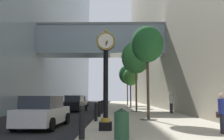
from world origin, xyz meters
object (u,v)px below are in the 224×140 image
at_px(bollard_fifth, 102,107).
at_px(car_grey_mid, 82,101).
at_px(pedestrian_by_clock, 171,102).
at_px(car_black_far, 75,104).
at_px(bollard_nearest, 82,122).
at_px(street_tree_mid_near, 136,58).
at_px(bollard_fourth, 99,109).
at_px(pedestrian_walking, 223,112).
at_px(car_silver_trailing, 51,104).
at_px(street_clock, 106,73).
at_px(street_tree_near, 147,45).
at_px(bollard_third, 96,111).
at_px(trash_bin, 122,123).
at_px(car_white_near, 43,112).
at_px(bollard_sixth, 103,106).
at_px(street_tree_far, 127,75).
at_px(street_tree_mid_far, 131,77).

xyz_separation_m(bollard_fifth, car_grey_mid, (-4.40, 17.91, 0.08)).
relative_size(bollard_fifth, pedestrian_by_clock, 0.62).
bearing_deg(car_black_far, bollard_nearest, -79.01).
distance_m(street_tree_mid_near, pedestrian_by_clock, 5.79).
bearing_deg(bollard_fourth, car_black_far, 111.59).
bearing_deg(pedestrian_walking, car_silver_trailing, 126.63).
distance_m(street_tree_mid_near, car_grey_mid, 17.27).
bearing_deg(pedestrian_walking, car_black_far, 119.38).
relative_size(street_clock, car_grey_mid, 1.00).
xyz_separation_m(bollard_fourth, street_tree_near, (3.25, -1.95, 4.23)).
distance_m(bollard_third, street_tree_mid_near, 10.53).
xyz_separation_m(street_tree_mid_near, car_silver_trailing, (-8.97, 1.80, -4.73)).
xyz_separation_m(street_clock, trash_bin, (0.64, -2.02, -1.94)).
distance_m(trash_bin, pedestrian_by_clock, 12.78).
height_order(street_tree_near, car_grey_mid, street_tree_near).
bearing_deg(street_tree_near, car_white_near, -156.20).
xyz_separation_m(bollard_sixth, car_black_far, (-3.22, 2.52, 0.10)).
relative_size(trash_bin, car_silver_trailing, 0.23).
xyz_separation_m(bollard_sixth, car_white_near, (-2.60, -10.16, 0.06)).
bearing_deg(bollard_nearest, car_black_far, 100.99).
bearing_deg(street_tree_near, pedestrian_walking, -67.60).
distance_m(street_tree_mid_near, pedestrian_walking, 14.11).
relative_size(bollard_third, bollard_fourth, 1.00).
bearing_deg(street_tree_mid_near, street_clock, -101.59).
xyz_separation_m(bollard_nearest, pedestrian_by_clock, (6.06, 11.96, 0.38)).
bearing_deg(bollard_fourth, pedestrian_walking, -53.04).
relative_size(car_grey_mid, car_silver_trailing, 0.96).
bearing_deg(street_clock, car_silver_trailing, 114.52).
distance_m(bollard_sixth, pedestrian_by_clock, 6.43).
height_order(bollard_nearest, street_tree_mid_near, street_tree_mid_near).
height_order(bollard_third, bollard_fifth, same).
relative_size(street_tree_near, car_white_near, 1.42).
height_order(street_clock, bollard_fifth, street_clock).
xyz_separation_m(street_tree_far, car_silver_trailing, (-8.97, -14.04, -4.59)).
xyz_separation_m(bollard_fifth, bollard_sixth, (0.00, 2.81, 0.00)).
distance_m(car_white_near, car_grey_mid, 25.32).
relative_size(street_clock, trash_bin, 4.29).
xyz_separation_m(street_tree_mid_near, car_white_near, (-5.85, -10.50, -4.74)).
bearing_deg(bollard_fourth, trash_bin, -80.74).
distance_m(street_tree_mid_near, street_tree_far, 15.85).
height_order(street_tree_mid_far, street_tree_far, street_tree_far).
height_order(bollard_sixth, street_tree_mid_near, street_tree_mid_near).
bearing_deg(pedestrian_by_clock, trash_bin, -111.58).
xyz_separation_m(street_clock, street_tree_mid_near, (2.53, 12.32, 2.91)).
height_order(street_tree_mid_near, car_grey_mid, street_tree_mid_near).
height_order(bollard_fifth, trash_bin, bollard_fifth).
height_order(bollard_nearest, street_tree_near, street_tree_near).
bearing_deg(bollard_fourth, bollard_fifth, 90.00).
relative_size(bollard_nearest, car_white_near, 0.26).
bearing_deg(pedestrian_walking, trash_bin, -163.91).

